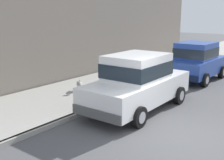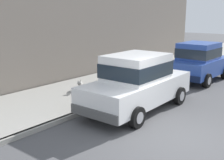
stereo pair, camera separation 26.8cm
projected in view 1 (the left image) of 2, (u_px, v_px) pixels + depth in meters
name	position (u px, v px, depth m)	size (l,w,h in m)	color
ground_plane	(176.00, 138.00, 7.58)	(80.00, 80.00, 0.00)	#4C4C4F
curb	(88.00, 111.00, 9.47)	(0.16, 64.00, 0.14)	gray
sidewalk	(52.00, 101.00, 10.54)	(3.60, 64.00, 0.14)	#99968E
car_white_sedan	(138.00, 81.00, 9.62)	(2.08, 4.62, 1.92)	white
car_blue_hatchback	(197.00, 61.00, 13.88)	(2.02, 3.84, 1.88)	#28479E
dog_grey	(79.00, 84.00, 11.55)	(0.53, 0.61, 0.49)	#999691
building_facade	(97.00, 30.00, 15.19)	(0.50, 20.00, 4.78)	slate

